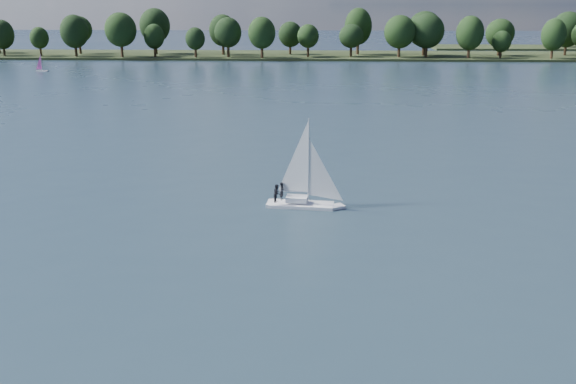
% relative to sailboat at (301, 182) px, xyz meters
% --- Properties ---
extents(ground, '(700.00, 700.00, 0.00)m').
position_rel_sailboat_xyz_m(ground, '(-2.65, 62.36, -2.35)').
color(ground, '#233342').
rests_on(ground, ground).
extents(far_shore, '(660.00, 40.00, 1.50)m').
position_rel_sailboat_xyz_m(far_shore, '(-2.65, 174.36, -2.35)').
color(far_shore, black).
rests_on(far_shore, ground).
extents(sailboat, '(6.53, 2.36, 8.41)m').
position_rel_sailboat_xyz_m(sailboat, '(0.00, 0.00, 0.00)').
color(sailboat, white).
rests_on(sailboat, ground).
extents(dinghy_pink, '(3.12, 1.27, 4.95)m').
position_rel_sailboat_xyz_m(dinghy_pink, '(-73.84, 117.57, -1.18)').
color(dinghy_pink, white).
rests_on(dinghy_pink, ground).
extents(treeline, '(562.06, 73.81, 18.15)m').
position_rel_sailboat_xyz_m(treeline, '(-20.44, 171.04, 5.77)').
color(treeline, black).
rests_on(treeline, ground).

